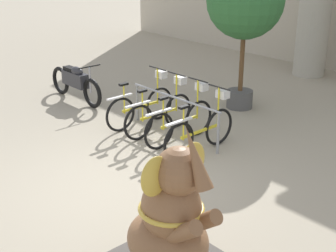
% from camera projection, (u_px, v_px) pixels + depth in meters
% --- Properties ---
extents(ground_plane, '(60.00, 60.00, 0.00)m').
position_uv_depth(ground_plane, '(119.00, 187.00, 6.94)').
color(ground_plane, '#9E937F').
extents(bike_rack, '(2.28, 0.05, 0.77)m').
position_uv_depth(bike_rack, '(174.00, 107.00, 8.57)').
color(bike_rack, gray).
rests_on(bike_rack, ground_plane).
extents(bicycle_0, '(0.48, 1.65, 1.09)m').
position_uv_depth(bicycle_0, '(142.00, 105.00, 9.16)').
color(bicycle_0, black).
rests_on(bicycle_0, ground_plane).
extents(bicycle_1, '(0.48, 1.65, 1.09)m').
position_uv_depth(bicycle_1, '(160.00, 112.00, 8.76)').
color(bicycle_1, black).
rests_on(bicycle_1, ground_plane).
extents(bicycle_2, '(0.48, 1.65, 1.09)m').
position_uv_depth(bicycle_2, '(181.00, 120.00, 8.38)').
color(bicycle_2, black).
rests_on(bicycle_2, ground_plane).
extents(bicycle_3, '(0.48, 1.65, 1.09)m').
position_uv_depth(bicycle_3, '(201.00, 129.00, 7.96)').
color(bicycle_3, black).
rests_on(bicycle_3, ground_plane).
extents(elephant_statue, '(1.18, 1.18, 1.87)m').
position_uv_depth(elephant_statue, '(170.00, 231.00, 4.79)').
color(elephant_statue, '#4C4742').
rests_on(elephant_statue, ground_plane).
extents(motorcycle, '(2.00, 0.55, 0.92)m').
position_uv_depth(motorcycle, '(76.00, 82.00, 10.54)').
color(motorcycle, black).
rests_on(motorcycle, ground_plane).
extents(potted_tree, '(1.58, 1.58, 3.09)m').
position_uv_depth(potted_tree, '(245.00, 3.00, 9.45)').
color(potted_tree, '#4C4C4C').
rests_on(potted_tree, ground_plane).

